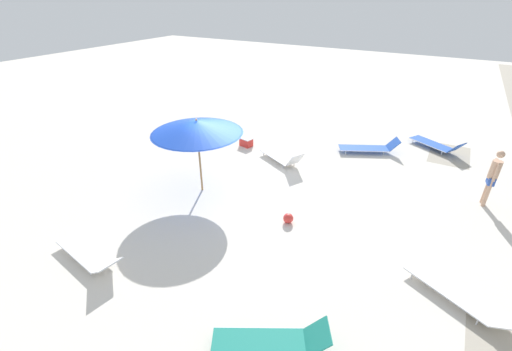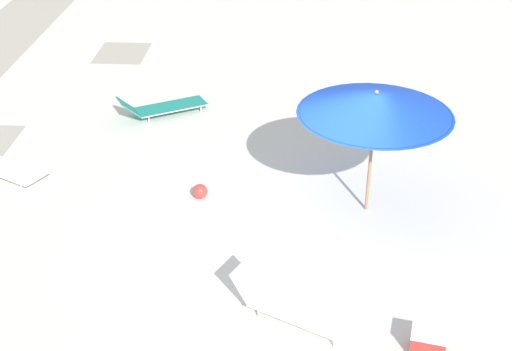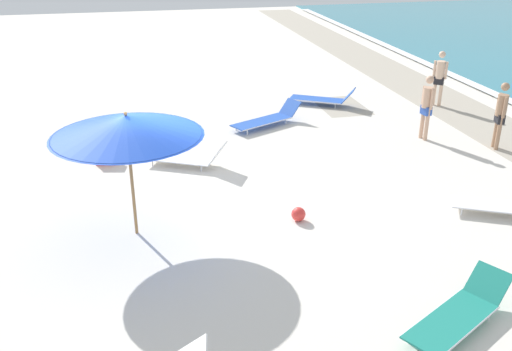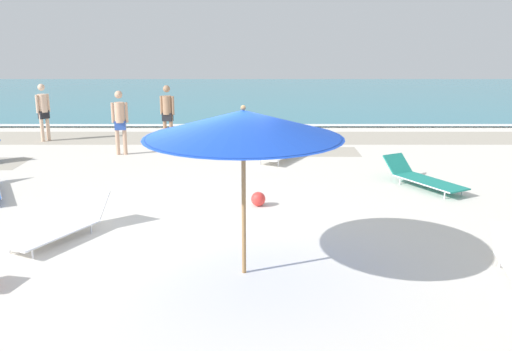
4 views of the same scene
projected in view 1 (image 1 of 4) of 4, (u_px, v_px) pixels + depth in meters
The scene contains 11 objects.
ground_plane at pixel (243, 189), 11.30m from camera, with size 60.00×60.00×0.16m.
beach_umbrella at pixel (197, 127), 10.04m from camera, with size 2.74×2.74×2.42m.
sun_lounger_under_umbrella at pixel (437, 144), 13.74m from camera, with size 1.59×2.10×0.61m.
sun_lounger_beside_umbrella at pixel (271, 342), 6.09m from camera, with size 1.54×2.11×0.56m.
sun_lounger_near_water_left at pixel (461, 295), 7.03m from camera, with size 1.58×2.31×0.54m.
sun_lounger_near_water_right at pixel (90, 253), 8.12m from camera, with size 0.94×2.24×0.51m.
sun_lounger_mid_beach_solo at pixel (369, 147), 13.51m from camera, with size 1.55×2.29×0.59m.
sun_lounger_mid_beach_pair_a at pixel (282, 157), 12.72m from camera, with size 1.43×2.00×0.63m.
beachgoer_shoreline_child at pixel (493, 175), 9.87m from camera, with size 0.45×0.27×1.76m.
beach_ball at pixel (288, 218), 9.47m from camera, with size 0.29×0.29×0.29m.
cooler_box at pixel (246, 142), 14.07m from camera, with size 0.45×0.56×0.37m.
Camera 1 is at (8.19, 5.21, 5.74)m, focal length 24.00 mm.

